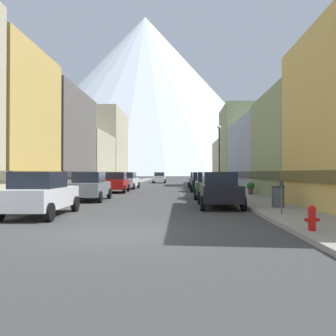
# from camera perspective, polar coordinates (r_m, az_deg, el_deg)

# --- Properties ---
(ground_plane) EXTENTS (400.00, 400.00, 0.00)m
(ground_plane) POSITION_cam_1_polar(r_m,az_deg,el_deg) (10.26, -8.34, -10.60)
(ground_plane) COLOR #3D3D3D
(sidewalk_left) EXTENTS (2.50, 100.00, 0.15)m
(sidewalk_left) POSITION_cam_1_polar(r_m,az_deg,el_deg) (45.69, -8.20, -2.83)
(sidewalk_left) COLOR gray
(sidewalk_left) RESTS_ON ground
(sidewalk_right) EXTENTS (2.50, 100.00, 0.15)m
(sidewalk_right) POSITION_cam_1_polar(r_m,az_deg,el_deg) (45.19, 7.62, -2.86)
(sidewalk_right) COLOR gray
(sidewalk_right) RESTS_ON ground
(storefront_left_2) EXTENTS (8.53, 10.96, 9.56)m
(storefront_left_2) POSITION_cam_1_polar(r_m,az_deg,el_deg) (35.69, -20.18, 3.91)
(storefront_left_2) COLOR #66605B
(storefront_left_2) RESTS_ON ground
(storefront_left_3) EXTENTS (9.71, 11.24, 6.76)m
(storefront_left_3) POSITION_cam_1_polar(r_m,az_deg,el_deg) (46.55, -15.55, 1.14)
(storefront_left_3) COLOR beige
(storefront_left_3) RESTS_ON ground
(storefront_left_4) EXTENTS (7.85, 11.73, 11.77)m
(storefront_left_4) POSITION_cam_1_polar(r_m,az_deg,el_deg) (57.86, -11.12, 3.20)
(storefront_left_4) COLOR beige
(storefront_left_4) RESTS_ON ground
(storefront_right_1) EXTENTS (7.72, 8.55, 7.11)m
(storefront_right_1) POSITION_cam_1_polar(r_m,az_deg,el_deg) (25.78, 23.39, 3.02)
(storefront_right_1) COLOR #8C9966
(storefront_right_1) RESTS_ON ground
(storefront_right_2) EXTENTS (6.62, 13.63, 6.91)m
(storefront_right_2) POSITION_cam_1_polar(r_m,az_deg,el_deg) (36.20, 16.13, 1.78)
(storefront_right_2) COLOR #99A5B2
(storefront_right_2) RESTS_ON ground
(storefront_right_3) EXTENTS (7.41, 8.88, 10.44)m
(storefront_right_3) POSITION_cam_1_polar(r_m,az_deg,el_deg) (47.68, 13.17, 3.25)
(storefront_right_3) COLOR #8C9966
(storefront_right_3) RESTS_ON ground
(storefront_right_4) EXTENTS (6.48, 10.25, 6.81)m
(storefront_right_4) POSITION_cam_1_polar(r_m,az_deg,el_deg) (57.16, 10.80, 0.81)
(storefront_right_4) COLOR beige
(storefront_right_4) RESTS_ON ground
(car_left_0) EXTENTS (2.15, 4.44, 1.78)m
(car_left_0) POSITION_cam_1_polar(r_m,az_deg,el_deg) (14.95, -20.10, -3.98)
(car_left_0) COLOR silver
(car_left_0) RESTS_ON ground
(car_left_1) EXTENTS (2.20, 4.46, 1.78)m
(car_left_1) POSITION_cam_1_polar(r_m,az_deg,el_deg) (22.22, -12.66, -2.93)
(car_left_1) COLOR slate
(car_left_1) RESTS_ON ground
(car_left_2) EXTENTS (2.23, 4.47, 1.78)m
(car_left_2) POSITION_cam_1_polar(r_m,az_deg,el_deg) (30.84, -8.52, -2.32)
(car_left_2) COLOR #9E1111
(car_left_2) RESTS_ON ground
(car_left_3) EXTENTS (2.18, 4.45, 1.78)m
(car_left_3) POSITION_cam_1_polar(r_m,az_deg,el_deg) (37.48, -6.64, -2.04)
(car_left_3) COLOR silver
(car_left_3) RESTS_ON ground
(car_right_0) EXTENTS (2.12, 4.43, 1.78)m
(car_right_0) POSITION_cam_1_polar(r_m,az_deg,el_deg) (17.83, 8.41, -3.48)
(car_right_0) COLOR black
(car_right_0) RESTS_ON ground
(car_right_1) EXTENTS (2.18, 4.45, 1.78)m
(car_right_1) POSITION_cam_1_polar(r_m,az_deg,el_deg) (23.82, 6.77, -2.79)
(car_right_1) COLOR #265933
(car_right_1) RESTS_ON ground
(car_right_2) EXTENTS (2.09, 4.41, 1.78)m
(car_right_2) POSITION_cam_1_polar(r_m,az_deg,el_deg) (32.50, 5.49, -2.24)
(car_right_2) COLOR black
(car_right_2) RESTS_ON ground
(car_right_3) EXTENTS (2.14, 4.44, 1.78)m
(car_right_3) POSITION_cam_1_polar(r_m,az_deg,el_deg) (39.08, 4.89, -1.98)
(car_right_3) COLOR #591E72
(car_right_3) RESTS_ON ground
(car_driving_0) EXTENTS (2.06, 4.40, 1.78)m
(car_driving_0) POSITION_cam_1_polar(r_m,az_deg,el_deg) (57.92, -1.41, -1.58)
(car_driving_0) COLOR silver
(car_driving_0) RESTS_ON ground
(fire_hydrant_near) EXTENTS (0.40, 0.22, 0.70)m
(fire_hydrant_near) POSITION_cam_1_polar(r_m,az_deg,el_deg) (10.49, 22.49, -7.43)
(fire_hydrant_near) COLOR red
(fire_hydrant_near) RESTS_ON sidewalk_right
(parking_meter_near) EXTENTS (0.14, 0.10, 1.33)m
(parking_meter_near) POSITION_cam_1_polar(r_m,az_deg,el_deg) (14.25, 18.08, -3.70)
(parking_meter_near) COLOR #595960
(parking_meter_near) RESTS_ON sidewalk_right
(trash_bin_right) EXTENTS (0.59, 0.59, 0.98)m
(trash_bin_right) POSITION_cam_1_polar(r_m,az_deg,el_deg) (16.93, 17.59, -4.47)
(trash_bin_right) COLOR #4C5156
(trash_bin_right) RESTS_ON sidewalk_right
(potted_plant_0) EXTENTS (0.58, 0.58, 0.89)m
(potted_plant_0) POSITION_cam_1_polar(r_m,az_deg,el_deg) (26.30, 13.38, -3.09)
(potted_plant_0) COLOR brown
(potted_plant_0) RESTS_ON sidewalk_right
(potted_plant_1) EXTENTS (0.75, 0.75, 1.08)m
(potted_plant_1) POSITION_cam_1_polar(r_m,az_deg,el_deg) (26.00, -17.85, -2.82)
(potted_plant_1) COLOR gray
(potted_plant_1) RESTS_ON sidewalk_left
(pedestrian_0) EXTENTS (0.36, 0.36, 1.72)m
(pedestrian_0) POSITION_cam_1_polar(r_m,az_deg,el_deg) (34.93, -11.38, -2.04)
(pedestrian_0) COLOR brown
(pedestrian_0) RESTS_ON sidewalk_left
(streetlamp_right) EXTENTS (0.36, 0.36, 5.86)m
(streetlamp_right) POSITION_cam_1_polar(r_m,az_deg,el_deg) (31.82, 8.37, 3.29)
(streetlamp_right) COLOR black
(streetlamp_right) RESTS_ON sidewalk_right
(mountain_backdrop) EXTENTS (215.75, 215.75, 123.53)m
(mountain_backdrop) POSITION_cam_1_polar(r_m,az_deg,el_deg) (277.87, -3.78, 11.75)
(mountain_backdrop) COLOR silver
(mountain_backdrop) RESTS_ON ground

